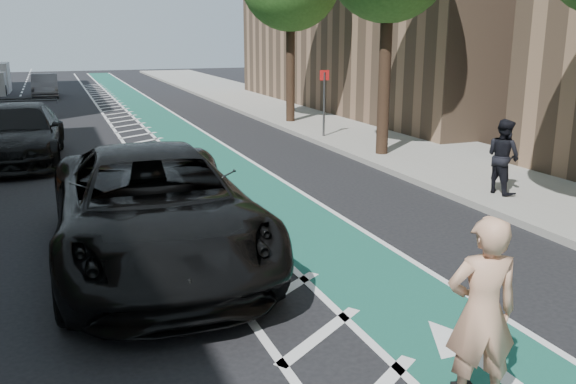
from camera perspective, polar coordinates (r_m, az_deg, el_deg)
name	(u,v)px	position (r m, az deg, el deg)	size (l,w,h in m)	color
ground	(181,309)	(8.73, -10.01, -10.77)	(120.00, 120.00, 0.00)	black
bike_lane	(213,159)	(18.69, -7.05, 3.05)	(2.00, 90.00, 0.01)	#164F41
buffer_strip	(163,163)	(18.39, -11.59, 2.67)	(1.40, 90.00, 0.01)	silver
sidewalk_right	(398,144)	(21.17, 10.30, 4.47)	(5.00, 90.00, 0.15)	gray
curb_right	(333,148)	(20.02, 4.27, 4.11)	(0.12, 90.00, 0.16)	gray
sign_post	(324,102)	(21.86, 3.39, 8.37)	(0.35, 0.08, 2.47)	#4C4C4C
skateboarder	(482,313)	(6.30, 17.67, -10.71)	(0.72, 0.47, 1.96)	tan
suv_near	(154,207)	(10.26, -12.45, -1.42)	(3.11, 6.75, 1.88)	black
suv_far	(19,134)	(19.77, -23.84, 5.01)	(2.35, 5.79, 1.68)	black
car_grey	(45,86)	(39.95, -21.79, 9.23)	(1.46, 4.19, 1.38)	slate
pedestrian	(503,156)	(14.69, 19.48, 3.16)	(0.83, 0.65, 1.71)	black
barrel_b	(43,142)	(20.61, -21.98, 4.37)	(0.66, 0.66, 0.90)	#EA5F0C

